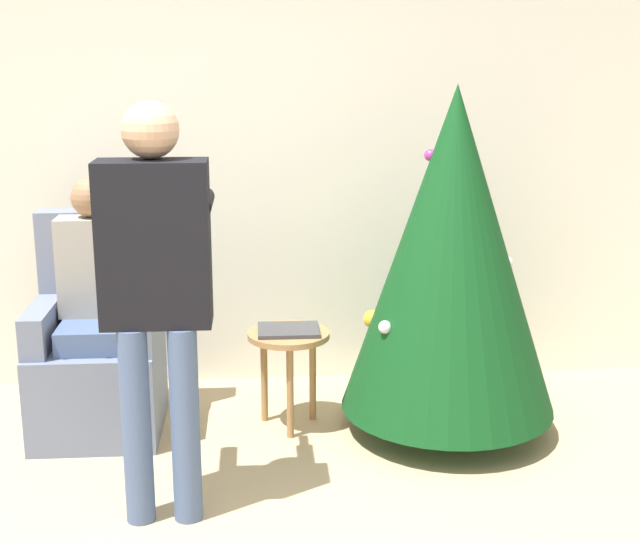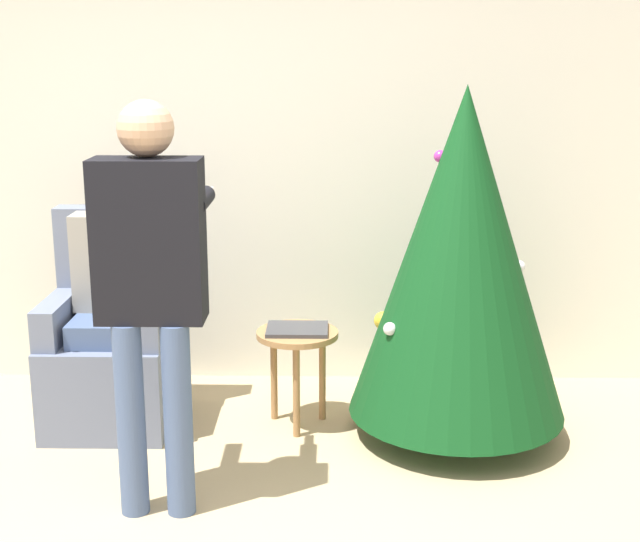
% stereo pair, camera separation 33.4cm
% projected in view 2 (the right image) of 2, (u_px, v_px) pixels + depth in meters
% --- Properties ---
extents(wall_back, '(8.00, 0.06, 2.70)m').
position_uv_depth(wall_back, '(245.00, 151.00, 5.05)').
color(wall_back, silver).
rests_on(wall_back, ground_plane).
extents(christmas_tree, '(1.08, 1.08, 1.75)m').
position_uv_depth(christmas_tree, '(461.00, 255.00, 4.33)').
color(christmas_tree, brown).
rests_on(christmas_tree, ground_plane).
extents(armchair, '(0.62, 0.64, 1.11)m').
position_uv_depth(armchair, '(113.00, 350.00, 4.65)').
color(armchair, slate).
rests_on(armchair, ground_plane).
extents(person_seated, '(0.36, 0.46, 1.30)m').
position_uv_depth(person_seated, '(107.00, 289.00, 4.53)').
color(person_seated, '#475B84').
rests_on(person_seated, ground_plane).
extents(person_standing, '(0.45, 0.57, 1.72)m').
position_uv_depth(person_standing, '(150.00, 272.00, 3.59)').
color(person_standing, '#475B84').
rests_on(person_standing, ground_plane).
extents(side_stool, '(0.42, 0.42, 0.51)m').
position_uv_depth(side_stool, '(297.00, 346.00, 4.56)').
color(side_stool, '#A37547').
rests_on(side_stool, ground_plane).
extents(laptop, '(0.31, 0.24, 0.02)m').
position_uv_depth(laptop, '(297.00, 329.00, 4.54)').
color(laptop, '#38383D').
rests_on(laptop, side_stool).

